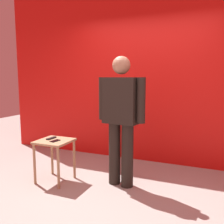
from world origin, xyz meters
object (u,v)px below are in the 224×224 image
object	(u,v)px
cell_phone	(55,141)
tv_remote	(51,138)
standing_person	(121,115)
side_table	(55,148)

from	to	relation	value
cell_phone	tv_remote	world-z (taller)	tv_remote
standing_person	side_table	world-z (taller)	standing_person
standing_person	side_table	bearing A→B (deg)	-164.68
cell_phone	standing_person	bearing A→B (deg)	27.30
standing_person	side_table	distance (m)	1.06
standing_person	cell_phone	world-z (taller)	standing_person
cell_phone	tv_remote	bearing A→B (deg)	155.27
standing_person	side_table	size ratio (longest dim) A/B	2.93
tv_remote	standing_person	bearing A→B (deg)	17.45
standing_person	cell_phone	size ratio (longest dim) A/B	12.05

